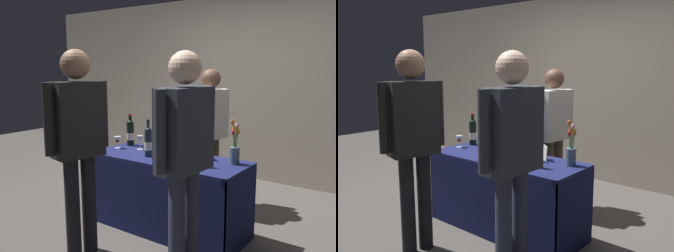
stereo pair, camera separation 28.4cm
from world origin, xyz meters
The scene contains 16 objects.
ground_plane centered at (0.00, 0.00, 0.00)m, with size 12.00×12.00×0.00m, color #514C47.
back_partition centered at (0.00, 2.06, 1.27)m, with size 7.72×0.12×2.54m, color #B2A893.
tasting_table centered at (0.00, 0.00, 0.49)m, with size 1.53×0.60×0.72m.
featured_wine_bottle centered at (0.10, 0.05, 0.86)m, with size 0.07×0.07×0.32m.
display_bottle_0 centered at (0.38, -0.11, 0.86)m, with size 0.07×0.07×0.32m.
display_bottle_1 centered at (-0.17, -0.09, 0.87)m, with size 0.07×0.07×0.36m.
display_bottle_2 centered at (-0.64, 0.18, 0.87)m, with size 0.08×0.08×0.34m.
display_bottle_3 centered at (0.24, 0.04, 0.85)m, with size 0.07×0.07×0.30m.
wine_glass_near_vendor centered at (0.30, -0.04, 0.82)m, with size 0.07×0.07×0.14m.
wine_glass_mid centered at (-0.66, 0.00, 0.81)m, with size 0.07×0.07×0.12m.
wine_glass_near_taster centered at (-0.42, 0.09, 0.83)m, with size 0.06×0.06×0.15m.
flower_vase centered at (0.62, 0.14, 0.85)m, with size 0.09×0.09×0.40m.
brochure_stand centered at (0.35, 0.15, 0.79)m, with size 0.12×0.01×0.13m, color silver.
vendor_presenter centered at (0.01, 0.80, 0.92)m, with size 0.26×0.59×1.55m.
taster_foreground_right centered at (-0.31, -0.82, 1.03)m, with size 0.28×0.55×1.71m.
taster_foreground_left centered at (0.60, -0.63, 1.02)m, with size 0.23×0.62×1.69m.
Camera 1 is at (1.95, -2.72, 1.58)m, focal length 38.78 mm.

